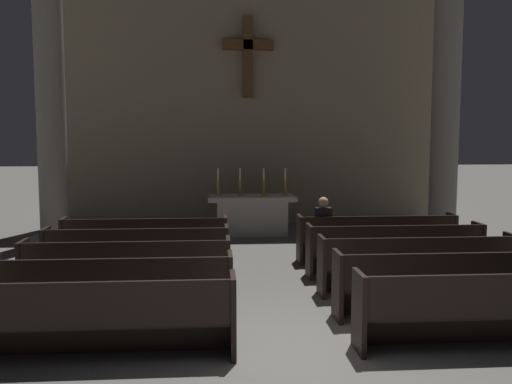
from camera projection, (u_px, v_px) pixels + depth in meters
name	position (u px, v px, depth m)	size (l,w,h in m)	color
ground_plane	(296.00, 353.00, 6.53)	(80.00, 80.00, 0.00)	#66635E
pew_left_row_1	(95.00, 319.00, 6.27)	(3.16, 0.50, 0.95)	black
pew_left_row_2	(114.00, 290.00, 7.41)	(3.16, 0.50, 0.95)	black
pew_left_row_3	(127.00, 270.00, 8.55)	(3.16, 0.50, 0.95)	black
pew_left_row_4	(137.00, 254.00, 9.69)	(3.16, 0.50, 0.95)	black
pew_left_row_5	(145.00, 241.00, 10.83)	(3.16, 0.50, 0.95)	black
pew_right_row_1	(488.00, 309.00, 6.61)	(3.16, 0.50, 0.95)	black
pew_right_row_2	(448.00, 284.00, 7.75)	(3.16, 0.50, 0.95)	black
pew_right_row_3	(418.00, 265.00, 8.89)	(3.16, 0.50, 0.95)	black
pew_right_row_4	(395.00, 250.00, 10.02)	(3.16, 0.50, 0.95)	black
pew_right_row_5	(376.00, 238.00, 11.16)	(3.16, 0.50, 0.95)	black
column_left_second	(50.00, 87.00, 12.94)	(1.01, 1.01, 7.46)	gray
column_right_second	(446.00, 89.00, 13.64)	(1.01, 1.01, 7.46)	gray
altar	(252.00, 214.00, 14.17)	(2.20, 0.90, 1.01)	#BCB7AD
candlestick_outer_left	(218.00, 187.00, 14.03)	(0.16, 0.16, 0.69)	#B79338
candlestick_inner_left	(240.00, 187.00, 14.08)	(0.16, 0.16, 0.69)	#B79338
candlestick_inner_right	(264.00, 187.00, 14.12)	(0.16, 0.16, 0.69)	#B79338
candlestick_outer_right	(285.00, 186.00, 14.16)	(0.16, 0.16, 0.69)	#B79338
apse_with_cross	(247.00, 74.00, 15.61)	(10.52, 0.51, 8.46)	gray
lone_worshipper	(322.00, 228.00, 11.10)	(0.32, 0.43, 1.32)	#26262B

